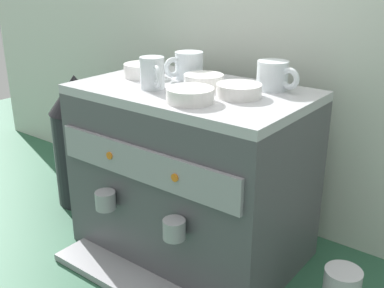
% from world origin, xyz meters
% --- Properties ---
extents(ground_plane, '(4.00, 4.00, 0.00)m').
position_xyz_m(ground_plane, '(0.00, 0.00, 0.00)').
color(ground_plane, '#28563D').
extents(tiled_backsplash_wall, '(2.80, 0.03, 0.96)m').
position_xyz_m(tiled_backsplash_wall, '(0.00, 0.31, 0.48)').
color(tiled_backsplash_wall, silver).
rests_on(tiled_backsplash_wall, ground_plane).
extents(espresso_machine, '(0.64, 0.50, 0.50)m').
position_xyz_m(espresso_machine, '(0.00, -0.00, 0.25)').
color(espresso_machine, '#4C4C51').
rests_on(espresso_machine, ground_plane).
extents(ceramic_cup_0, '(0.12, 0.08, 0.08)m').
position_xyz_m(ceramic_cup_0, '(0.18, 0.12, 0.54)').
color(ceramic_cup_0, silver).
rests_on(ceramic_cup_0, espresso_machine).
extents(ceramic_cup_1, '(0.10, 0.08, 0.08)m').
position_xyz_m(ceramic_cup_1, '(-0.08, -0.07, 0.54)').
color(ceramic_cup_1, silver).
rests_on(ceramic_cup_1, espresso_machine).
extents(ceramic_cup_2, '(0.08, 0.12, 0.08)m').
position_xyz_m(ceramic_cup_2, '(-0.08, 0.08, 0.54)').
color(ceramic_cup_2, silver).
rests_on(ceramic_cup_2, espresso_machine).
extents(ceramic_bowl_0, '(0.12, 0.12, 0.03)m').
position_xyz_m(ceramic_bowl_0, '(0.15, -0.00, 0.52)').
color(ceramic_bowl_0, white).
rests_on(ceramic_bowl_0, espresso_machine).
extents(ceramic_bowl_1, '(0.11, 0.11, 0.04)m').
position_xyz_m(ceramic_bowl_1, '(-0.20, 0.02, 0.52)').
color(ceramic_bowl_1, white).
rests_on(ceramic_bowl_1, espresso_machine).
extents(ceramic_bowl_2, '(0.12, 0.12, 0.03)m').
position_xyz_m(ceramic_bowl_2, '(0.08, -0.11, 0.52)').
color(ceramic_bowl_2, white).
rests_on(ceramic_bowl_2, espresso_machine).
extents(ceramic_bowl_3, '(0.11, 0.11, 0.04)m').
position_xyz_m(ceramic_bowl_3, '(0.02, 0.02, 0.52)').
color(ceramic_bowl_3, white).
rests_on(ceramic_bowl_3, espresso_machine).
extents(coffee_grinder, '(0.19, 0.19, 0.47)m').
position_xyz_m(coffee_grinder, '(-0.50, 0.00, 0.24)').
color(coffee_grinder, black).
rests_on(coffee_grinder, ground_plane).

